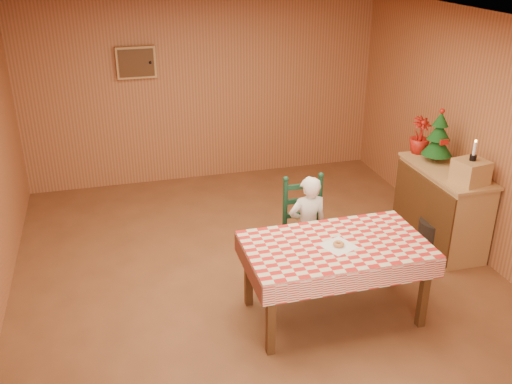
{
  "coord_description": "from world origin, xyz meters",
  "views": [
    {
      "loc": [
        -1.37,
        -4.8,
        3.3
      ],
      "look_at": [
        0.0,
        0.2,
        0.95
      ],
      "focal_mm": 40.0,
      "sensor_mm": 36.0,
      "label": 1
    }
  ],
  "objects_px": {
    "ladder_chair": "(305,230)",
    "seated_child": "(307,227)",
    "shelf_unit": "(441,207)",
    "storage_bin": "(435,237)",
    "dining_table": "(336,251)",
    "christmas_tree": "(438,138)",
    "crate": "(471,172)"
  },
  "relations": [
    {
      "from": "christmas_tree",
      "to": "storage_bin",
      "type": "bearing_deg",
      "value": -110.25
    },
    {
      "from": "crate",
      "to": "christmas_tree",
      "type": "bearing_deg",
      "value": 90.0
    },
    {
      "from": "dining_table",
      "to": "storage_bin",
      "type": "xyz_separation_m",
      "value": [
        1.56,
        0.79,
        -0.49
      ]
    },
    {
      "from": "dining_table",
      "to": "ladder_chair",
      "type": "bearing_deg",
      "value": 90.0
    },
    {
      "from": "ladder_chair",
      "to": "christmas_tree",
      "type": "distance_m",
      "value": 1.91
    },
    {
      "from": "crate",
      "to": "dining_table",
      "type": "bearing_deg",
      "value": -161.67
    },
    {
      "from": "dining_table",
      "to": "christmas_tree",
      "type": "bearing_deg",
      "value": 35.36
    },
    {
      "from": "seated_child",
      "to": "shelf_unit",
      "type": "relative_size",
      "value": 0.91
    },
    {
      "from": "crate",
      "to": "storage_bin",
      "type": "relative_size",
      "value": 0.78
    },
    {
      "from": "shelf_unit",
      "to": "storage_bin",
      "type": "relative_size",
      "value": 3.21
    },
    {
      "from": "shelf_unit",
      "to": "storage_bin",
      "type": "bearing_deg",
      "value": -130.01
    },
    {
      "from": "shelf_unit",
      "to": "christmas_tree",
      "type": "bearing_deg",
      "value": 88.02
    },
    {
      "from": "ladder_chair",
      "to": "crate",
      "type": "height_order",
      "value": "crate"
    },
    {
      "from": "crate",
      "to": "seated_child",
      "type": "bearing_deg",
      "value": 174.64
    },
    {
      "from": "ladder_chair",
      "to": "seated_child",
      "type": "distance_m",
      "value": 0.08
    },
    {
      "from": "shelf_unit",
      "to": "storage_bin",
      "type": "distance_m",
      "value": 0.36
    },
    {
      "from": "ladder_chair",
      "to": "seated_child",
      "type": "relative_size",
      "value": 0.96
    },
    {
      "from": "seated_child",
      "to": "storage_bin",
      "type": "bearing_deg",
      "value": -177.75
    },
    {
      "from": "shelf_unit",
      "to": "seated_child",
      "type": "bearing_deg",
      "value": -172.04
    },
    {
      "from": "dining_table",
      "to": "christmas_tree",
      "type": "relative_size",
      "value": 2.67
    },
    {
      "from": "christmas_tree",
      "to": "seated_child",
      "type": "bearing_deg",
      "value": -164.12
    },
    {
      "from": "shelf_unit",
      "to": "christmas_tree",
      "type": "xyz_separation_m",
      "value": [
        0.01,
        0.25,
        0.74
      ]
    },
    {
      "from": "ladder_chair",
      "to": "christmas_tree",
      "type": "xyz_separation_m",
      "value": [
        1.72,
        0.43,
        0.71
      ]
    },
    {
      "from": "dining_table",
      "to": "storage_bin",
      "type": "bearing_deg",
      "value": 26.9
    },
    {
      "from": "ladder_chair",
      "to": "shelf_unit",
      "type": "xyz_separation_m",
      "value": [
        1.71,
        0.18,
        -0.04
      ]
    },
    {
      "from": "dining_table",
      "to": "shelf_unit",
      "type": "bearing_deg",
      "value": 29.55
    },
    {
      "from": "shelf_unit",
      "to": "dining_table",
      "type": "bearing_deg",
      "value": -150.45
    },
    {
      "from": "crate",
      "to": "shelf_unit",
      "type": "bearing_deg",
      "value": 91.23
    },
    {
      "from": "crate",
      "to": "christmas_tree",
      "type": "distance_m",
      "value": 0.67
    },
    {
      "from": "ladder_chair",
      "to": "seated_child",
      "type": "xyz_separation_m",
      "value": [
        -0.0,
        -0.06,
        0.06
      ]
    },
    {
      "from": "storage_bin",
      "to": "christmas_tree",
      "type": "bearing_deg",
      "value": 69.75
    },
    {
      "from": "ladder_chair",
      "to": "storage_bin",
      "type": "height_order",
      "value": "ladder_chair"
    }
  ]
}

